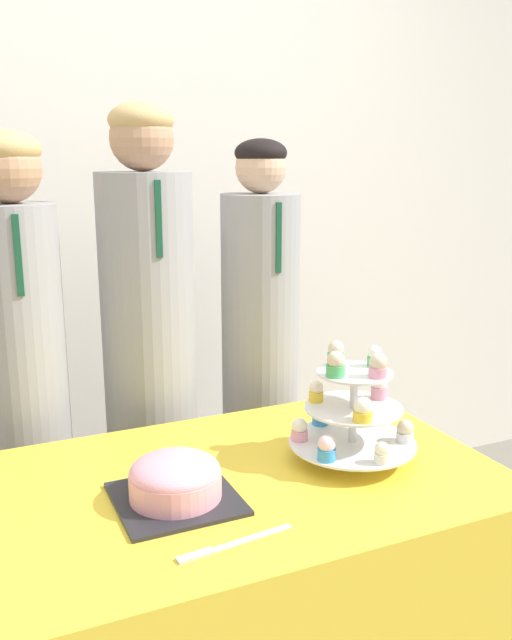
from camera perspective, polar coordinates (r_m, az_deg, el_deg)
The scene contains 8 objects.
wall_back at distance 2.67m, azimuth -11.78°, elevation 9.90°, with size 9.00×0.06×2.70m.
table at distance 1.88m, azimuth -1.20°, elevation -23.29°, with size 1.25×0.80×0.75m.
round_cake at distance 1.57m, azimuth -6.81°, elevation -13.21°, with size 0.27×0.27×0.11m.
cake_knife at distance 1.41m, azimuth -3.33°, elevation -18.72°, with size 0.26×0.05×0.01m.
cupcake_stand at distance 1.74m, azimuth 8.10°, elevation -7.46°, with size 0.32×0.32×0.30m.
student_0 at distance 2.16m, azimuth -18.76°, elevation -6.86°, with size 0.25×0.26×1.58m.
student_1 at distance 2.22m, azimuth -8.83°, elevation -5.19°, with size 0.29×0.30×1.67m.
student_2 at distance 2.36m, azimuth 0.37°, elevation -5.15°, with size 0.26×0.27×1.57m.
Camera 1 is at (-0.59, -0.99, 1.50)m, focal length 38.00 mm.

